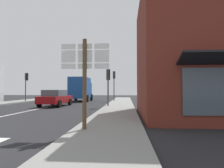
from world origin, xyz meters
TOP-DOWN VIEW (x-y plane):
  - ground_plane at (0.00, 10.00)m, footprint 80.00×80.00m
  - sidewalk_right at (6.19, 8.00)m, footprint 2.45×44.00m
  - lane_centre_stripe at (0.00, 6.00)m, footprint 0.16×12.00m
  - brick_storefront_right at (12.05, 5.54)m, footprint 8.93×8.07m
  - sedan_far at (0.43, 11.67)m, footprint 2.13×4.28m
  - delivery_truck at (0.88, 19.52)m, footprint 2.58×5.05m
  - route_sign_post at (5.40, 0.97)m, footprint 1.66×0.14m
  - traffic_light_far_left at (-5.27, 17.26)m, footprint 0.30×0.49m
  - traffic_light_near_right at (5.27, 10.98)m, footprint 0.30×0.49m
  - traffic_light_far_right at (5.27, 18.80)m, footprint 0.30×0.49m

SIDE VIEW (x-z plane):
  - ground_plane at x=0.00m, z-range 0.00..0.00m
  - lane_centre_stripe at x=0.00m, z-range 0.00..0.01m
  - sidewalk_right at x=6.19m, z-range 0.00..0.14m
  - sedan_far at x=0.43m, z-range 0.03..1.50m
  - delivery_truck at x=0.88m, z-range 0.13..3.18m
  - route_sign_post at x=5.40m, z-range 0.40..3.60m
  - traffic_light_near_right at x=5.27m, z-range 0.77..3.99m
  - traffic_light_far_left at x=-5.27m, z-range 0.85..4.36m
  - traffic_light_far_right at x=5.27m, z-range 0.91..4.70m
  - brick_storefront_right at x=12.05m, z-range 0.00..6.66m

